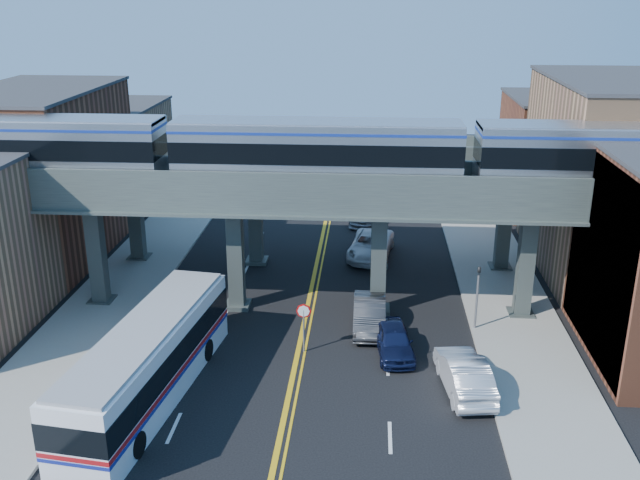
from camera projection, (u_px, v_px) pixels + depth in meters
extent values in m
plane|color=black|center=(292.00, 382.00, 33.18)|extent=(120.00, 120.00, 0.00)
cube|color=gray|center=(122.00, 288.00, 43.34)|extent=(5.00, 70.00, 0.16)
cube|color=gray|center=(505.00, 299.00, 41.75)|extent=(5.00, 70.00, 0.16)
cube|color=brown|center=(42.00, 175.00, 47.63)|extent=(8.00, 14.00, 11.00)
cube|color=#A47955|center=(112.00, 154.00, 60.34)|extent=(8.00, 10.00, 8.00)
cube|color=#A47955|center=(610.00, 178.00, 44.91)|extent=(8.00, 14.00, 12.00)
cube|color=brown|center=(558.00, 155.00, 57.62)|extent=(8.00, 10.00, 9.00)
cube|color=teal|center=(599.00, 264.00, 34.33)|extent=(0.10, 9.50, 9.50)
cube|color=#3C4542|center=(97.00, 254.00, 40.51)|extent=(0.85, 0.85, 6.00)
cube|color=#3C4542|center=(236.00, 258.00, 39.96)|extent=(0.85, 0.85, 6.00)
cube|color=#3C4542|center=(379.00, 262.00, 39.41)|extent=(0.85, 0.85, 6.00)
cube|color=#3C4542|center=(525.00, 266.00, 38.86)|extent=(0.85, 0.85, 6.00)
cube|color=#3F4844|center=(306.00, 196.00, 38.44)|extent=(52.00, 3.60, 1.40)
cube|color=#3C4542|center=(136.00, 217.00, 47.08)|extent=(0.85, 0.85, 6.00)
cube|color=#3C4542|center=(256.00, 220.00, 46.53)|extent=(0.85, 0.85, 6.00)
cube|color=#3C4542|center=(378.00, 222.00, 45.98)|extent=(0.85, 0.85, 6.00)
cube|color=#3C4542|center=(504.00, 225.00, 45.43)|extent=(0.85, 0.85, 6.00)
cube|color=#3F4844|center=(316.00, 165.00, 45.01)|extent=(52.00, 3.60, 1.40)
cube|color=black|center=(114.00, 178.00, 38.88)|extent=(2.19, 2.19, 0.25)
cube|color=#B1B4BB|center=(24.00, 145.00, 38.64)|extent=(15.15, 2.89, 3.19)
cube|color=black|center=(24.00, 143.00, 38.59)|extent=(15.17, 2.95, 1.10)
cube|color=black|center=(227.00, 180.00, 38.45)|extent=(2.19, 2.19, 0.25)
cube|color=black|center=(408.00, 183.00, 37.78)|extent=(2.19, 2.19, 0.25)
cube|color=#B1B4BB|center=(317.00, 150.00, 37.54)|extent=(15.15, 2.89, 3.19)
cube|color=black|center=(317.00, 147.00, 37.49)|extent=(15.17, 2.95, 1.10)
cube|color=black|center=(527.00, 186.00, 37.35)|extent=(2.19, 2.19, 0.25)
cube|color=#B1B4BB|center=(627.00, 155.00, 36.44)|extent=(15.15, 2.89, 3.19)
cube|color=black|center=(627.00, 152.00, 36.39)|extent=(15.17, 2.95, 1.10)
cylinder|color=slate|center=(304.00, 331.00, 35.59)|extent=(0.09, 0.09, 2.30)
cylinder|color=red|center=(304.00, 311.00, 35.22)|extent=(0.76, 0.04, 0.76)
cylinder|color=slate|center=(477.00, 303.00, 37.64)|extent=(0.12, 0.12, 3.20)
imported|color=black|center=(479.00, 267.00, 36.95)|extent=(0.15, 0.18, 0.90)
cube|color=white|center=(148.00, 363.00, 31.48)|extent=(4.48, 13.28, 3.37)
cube|color=black|center=(148.00, 354.00, 31.34)|extent=(4.55, 13.33, 1.14)
cube|color=#B21419|center=(149.00, 370.00, 31.59)|extent=(4.54, 13.33, 0.20)
cylinder|color=black|center=(106.00, 441.00, 28.02)|extent=(3.04, 1.45, 1.09)
cylinder|color=black|center=(181.00, 347.00, 35.23)|extent=(3.04, 1.45, 1.09)
imported|color=#0E1636|center=(394.00, 340.00, 35.52)|extent=(2.25, 4.50, 1.47)
imported|color=#2E2E30|center=(369.00, 314.00, 38.19)|extent=(1.76, 4.91, 1.61)
imported|color=silver|center=(371.00, 245.00, 48.32)|extent=(3.43, 6.08, 1.60)
imported|color=#BCBCC1|center=(366.00, 212.00, 55.54)|extent=(2.76, 5.59, 1.56)
imported|color=silver|center=(464.00, 374.00, 32.24)|extent=(2.47, 5.34, 1.70)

